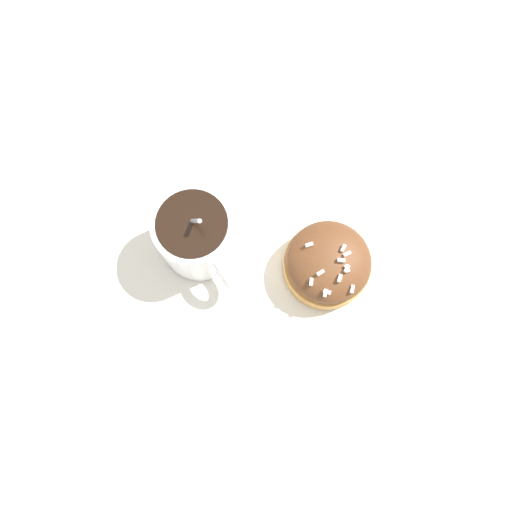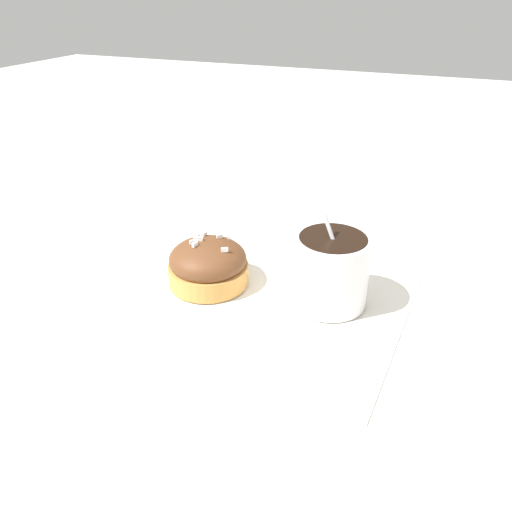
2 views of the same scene
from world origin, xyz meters
name	(u,v)px [view 2 (image 2 of 2)]	position (x,y,z in m)	size (l,w,h in m)	color
ground_plane	(267,293)	(0.00, 0.00, 0.00)	(3.00, 3.00, 0.00)	silver
paper_napkin	(267,292)	(0.00, 0.00, 0.00)	(0.30, 0.29, 0.00)	white
coffee_cup	(330,267)	(0.06, 0.01, 0.04)	(0.09, 0.08, 0.10)	white
frosted_pastry	(208,264)	(-0.07, -0.01, 0.03)	(0.09, 0.09, 0.05)	#D19347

